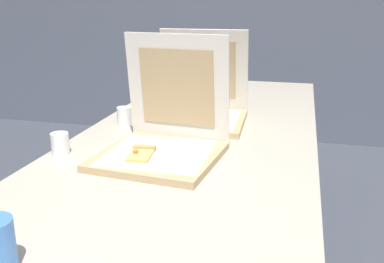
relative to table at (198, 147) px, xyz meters
name	(u,v)px	position (x,y,z in m)	size (l,w,h in m)	color
table	(198,147)	(0.00, 0.00, 0.00)	(0.84, 2.20, 0.76)	#BCB29E
pizza_box_front	(163,140)	(-0.05, -0.25, 0.10)	(0.38, 0.39, 0.37)	tan
pizza_box_middle	(200,109)	(-0.03, 0.16, 0.10)	(0.36, 0.37, 0.36)	tan
cup_white_mid	(124,116)	(-0.31, 0.05, 0.08)	(0.06, 0.06, 0.07)	white
cup_white_near_left	(60,144)	(-0.37, -0.31, 0.08)	(0.06, 0.06, 0.07)	white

